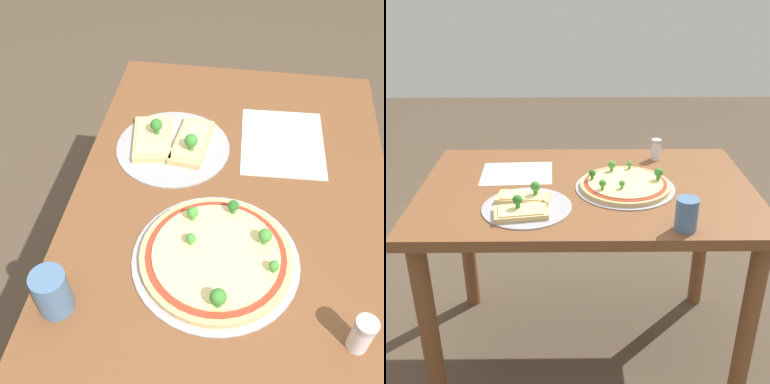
% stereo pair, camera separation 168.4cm
% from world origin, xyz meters
% --- Properties ---
extents(ground_plane, '(8.00, 8.00, 0.00)m').
position_xyz_m(ground_plane, '(0.00, 0.00, 0.00)').
color(ground_plane, brown).
extents(dining_table, '(1.14, 0.72, 0.73)m').
position_xyz_m(dining_table, '(0.00, 0.00, 0.62)').
color(dining_table, brown).
rests_on(dining_table, ground_plane).
extents(pizza_tray_whole, '(0.34, 0.34, 0.07)m').
position_xyz_m(pizza_tray_whole, '(0.13, -0.01, 0.74)').
color(pizza_tray_whole, '#A3A3A8').
rests_on(pizza_tray_whole, dining_table).
extents(pizza_tray_slice, '(0.28, 0.28, 0.07)m').
position_xyz_m(pizza_tray_slice, '(-0.20, -0.16, 0.74)').
color(pizza_tray_slice, '#A3A3A8').
rests_on(pizza_tray_slice, dining_table).
extents(drinking_cup, '(0.06, 0.06, 0.10)m').
position_xyz_m(drinking_cup, '(0.27, -0.30, 0.77)').
color(drinking_cup, '#4C7099').
rests_on(drinking_cup, dining_table).
extents(condiment_shaker, '(0.04, 0.04, 0.08)m').
position_xyz_m(condiment_shaker, '(0.27, 0.25, 0.77)').
color(condiment_shaker, silver).
rests_on(condiment_shaker, dining_table).
extents(paper_menu, '(0.26, 0.22, 0.00)m').
position_xyz_m(paper_menu, '(-0.25, 0.11, 0.73)').
color(paper_menu, silver).
rests_on(paper_menu, dining_table).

